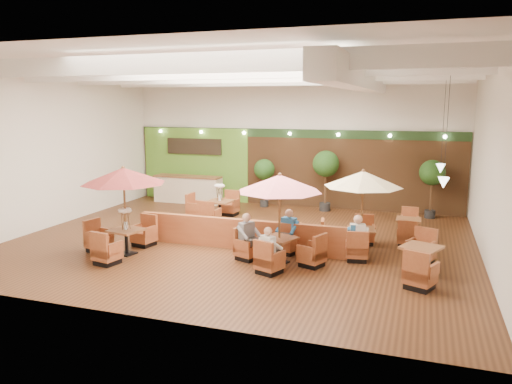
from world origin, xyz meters
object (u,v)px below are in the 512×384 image
at_px(service_counter, 188,189).
at_px(diner_1, 288,227).
at_px(topiary_1, 326,166).
at_px(diner_0, 269,245).
at_px(table_4, 421,261).
at_px(diner_3, 357,234).
at_px(table_5, 408,229).
at_px(diner_4, 357,233).
at_px(topiary_0, 264,171).
at_px(booth_divider, 241,234).
at_px(table_0, 122,191).
at_px(table_3, 214,208).
at_px(diner_2, 248,232).
at_px(topiary_2, 432,175).
at_px(table_1, 280,202).
at_px(table_2, 361,192).

distance_m(service_counter, diner_1, 8.53).
distance_m(topiary_1, diner_0, 8.02).
bearing_deg(topiary_1, table_4, -61.33).
relative_size(diner_0, diner_3, 0.91).
distance_m(table_5, diner_4, 3.08).
bearing_deg(diner_1, topiary_0, -52.43).
distance_m(booth_divider, table_0, 3.64).
bearing_deg(diner_4, table_3, 138.67).
xyz_separation_m(service_counter, diner_0, (6.12, -7.74, 0.16)).
xyz_separation_m(service_counter, topiary_1, (6.01, 0.20, 1.23)).
bearing_deg(service_counter, table_5, -18.96).
xyz_separation_m(topiary_0, diner_4, (4.66, -6.18, -0.72)).
xyz_separation_m(diner_2, diner_4, (2.87, 0.86, 0.00)).
bearing_deg(diner_3, table_4, -35.59).
height_order(table_4, topiary_2, topiary_2).
xyz_separation_m(table_5, diner_3, (-1.26, -2.77, 0.45)).
height_order(topiary_1, diner_4, topiary_1).
xyz_separation_m(booth_divider, table_1, (1.43, -0.89, 1.24)).
bearing_deg(table_3, table_1, -44.39).
distance_m(topiary_2, diner_3, 6.54).
relative_size(service_counter, diner_0, 3.94).
height_order(table_5, topiary_1, topiary_1).
xyz_separation_m(table_0, table_3, (0.71, 4.75, -1.38)).
bearing_deg(diner_4, service_counter, 131.92).
bearing_deg(table_1, table_0, -150.66).
bearing_deg(table_3, table_5, -0.41).
xyz_separation_m(service_counter, booth_divider, (4.70, -5.95, -0.13)).
bearing_deg(diner_3, table_2, 80.37).
xyz_separation_m(table_3, table_5, (6.93, -0.47, -0.13)).
bearing_deg(table_2, topiary_0, 120.92).
relative_size(table_4, topiary_1, 1.13).
xyz_separation_m(table_2, topiary_2, (1.99, 5.29, -0.12)).
bearing_deg(diner_2, topiary_2, 175.21).
distance_m(topiary_0, diner_2, 7.30).
relative_size(booth_divider, diner_0, 8.60).
bearing_deg(booth_divider, diner_2, -59.65).
relative_size(diner_1, diner_3, 1.00).
relative_size(table_3, diner_3, 3.05).
relative_size(booth_divider, diner_3, 7.82).
height_order(table_0, table_3, table_0).
distance_m(service_counter, table_0, 7.78).
bearing_deg(topiary_2, table_4, -92.13).
xyz_separation_m(booth_divider, table_4, (5.07, -0.72, -0.09)).
relative_size(table_0, topiary_1, 1.06).
relative_size(table_3, topiary_2, 1.16).
bearing_deg(diner_2, table_5, 160.82).
relative_size(booth_divider, topiary_1, 2.69).
relative_size(table_5, topiary_2, 1.02).
height_order(table_4, diner_3, diner_3).
height_order(table_1, diner_2, table_1).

